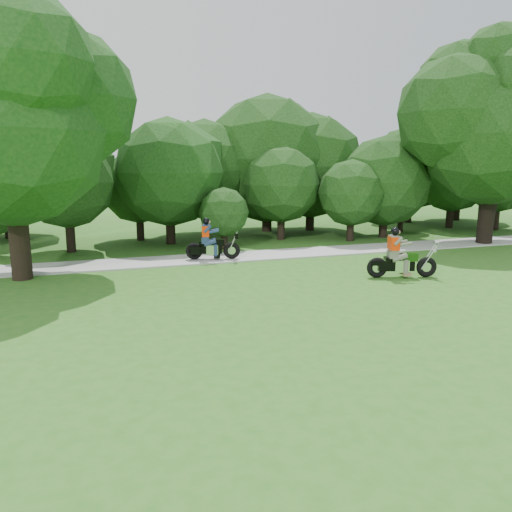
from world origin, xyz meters
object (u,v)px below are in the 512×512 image
touring_motorcycle (209,244)px  big_tree_west (8,110)px  chopper_motorcycle (399,259)px  big_tree_east (488,120)px

touring_motorcycle → big_tree_west: bearing=-159.3°
chopper_motorcycle → touring_motorcycle: bearing=153.2°
big_tree_west → chopper_motorcycle: 14.31m
big_tree_west → big_tree_east: bearing=2.8°
big_tree_west → touring_motorcycle: size_ratio=4.44×
big_tree_east → chopper_motorcycle: 11.26m
chopper_motorcycle → touring_motorcycle: size_ratio=1.11×
big_tree_west → chopper_motorcycle: big_tree_west is taller
big_tree_west → chopper_motorcycle: bearing=-18.8°
big_tree_west → big_tree_east: size_ratio=0.95×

